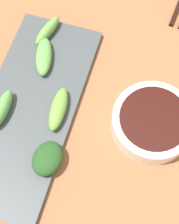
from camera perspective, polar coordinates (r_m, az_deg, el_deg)
The scene contains 8 objects.
tabletop at distance 0.63m, azimuth 1.02°, elevation -1.23°, with size 2.10×2.10×0.02m, color #9B6641.
sauce_bowl at distance 0.60m, azimuth 10.66°, elevation -1.69°, with size 0.15×0.15×0.04m.
serving_plate at distance 0.63m, azimuth -10.19°, elevation 0.53°, with size 0.17×0.40×0.01m, color #464E53.
broccoli_stalk_0 at distance 0.69m, azimuth -7.14°, elevation 13.63°, with size 0.02×0.08×0.03m, color #6EAE4D.
broccoli_leafy_1 at distance 0.57m, azimuth -7.20°, elevation -7.85°, with size 0.05×0.06×0.03m, color #255222.
broccoli_stalk_2 at distance 0.66m, azimuth -7.79°, elevation 9.36°, with size 0.03×0.08×0.02m, color #65AE55.
broccoli_stalk_3 at distance 0.62m, azimuth -14.67°, elevation 0.51°, with size 0.02×0.08×0.03m, color #62AA52.
broccoli_stalk_4 at distance 0.60m, azimuth -5.35°, elevation 0.53°, with size 0.03×0.09×0.03m, color #71B045.
Camera 1 is at (-0.06, 0.22, 0.60)m, focal length 53.69 mm.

